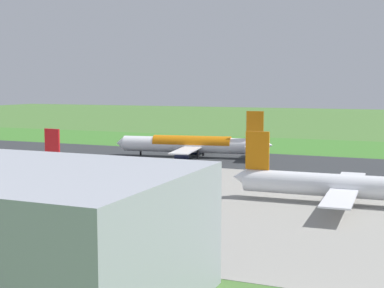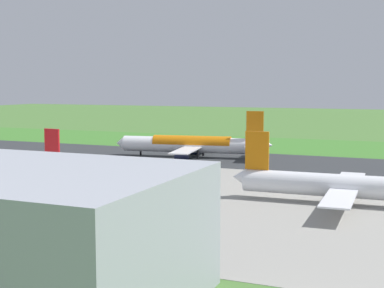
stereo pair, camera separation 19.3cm
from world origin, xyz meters
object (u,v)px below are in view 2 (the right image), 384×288
object	(u,v)px
no_stopping_sign	(240,144)
airliner_parked_mid	(108,172)
airliner_main	(193,144)
service_truck_baggage	(47,157)
airliner_parked_near	(348,186)
traffic_cone_orange	(233,145)

from	to	relation	value
no_stopping_sign	airliner_parked_mid	bearing A→B (deg)	88.18
airliner_main	service_truck_baggage	size ratio (longest dim) A/B	8.69
airliner_parked_mid	service_truck_baggage	world-z (taller)	airliner_parked_mid
airliner_parked_mid	no_stopping_sign	bearing A→B (deg)	-91.82
airliner_parked_near	airliner_parked_mid	distance (m)	55.26
traffic_cone_orange	airliner_main	bearing A→B (deg)	87.64
airliner_parked_near	service_truck_baggage	size ratio (longest dim) A/B	7.97
airliner_parked_near	traffic_cone_orange	size ratio (longest dim) A/B	90.03
traffic_cone_orange	no_stopping_sign	bearing A→B (deg)	141.54
airliner_parked_mid	traffic_cone_orange	bearing A→B (deg)	-89.50
airliner_main	service_truck_baggage	world-z (taller)	airliner_main
no_stopping_sign	traffic_cone_orange	bearing A→B (deg)	-38.46
airliner_parked_mid	service_truck_baggage	distance (m)	52.09
traffic_cone_orange	airliner_parked_mid	bearing A→B (deg)	90.50
airliner_main	airliner_parked_mid	xyz separation A→B (m)	(-2.36, 58.16, -0.71)
airliner_parked_near	traffic_cone_orange	distance (m)	108.80
airliner_parked_mid	traffic_cone_orange	world-z (taller)	airliner_parked_mid
no_stopping_sign	traffic_cone_orange	world-z (taller)	no_stopping_sign
airliner_parked_mid	traffic_cone_orange	size ratio (longest dim) A/B	83.00
service_truck_baggage	no_stopping_sign	size ratio (longest dim) A/B	2.58
airliner_parked_mid	traffic_cone_orange	xyz separation A→B (m)	(0.83, -95.45, -3.36)
airliner_parked_near	no_stopping_sign	distance (m)	104.28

